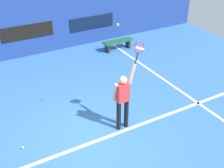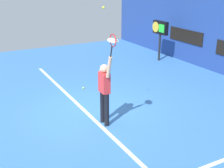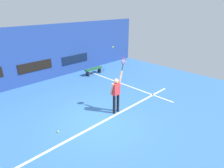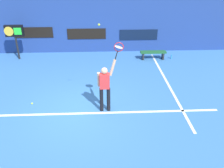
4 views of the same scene
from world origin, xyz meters
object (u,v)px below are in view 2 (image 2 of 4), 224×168
object	(u,v)px
spare_ball	(83,88)
scoreboard_clock	(160,30)
tennis_racket	(113,42)
tennis_ball	(103,8)
tennis_player	(105,89)

from	to	relation	value
spare_ball	scoreboard_clock	bearing A→B (deg)	111.60
tennis_racket	spare_ball	size ratio (longest dim) A/B	9.21
tennis_ball	scoreboard_clock	distance (m)	7.05
tennis_racket	tennis_player	bearing A→B (deg)	179.47
scoreboard_clock	tennis_player	bearing A→B (deg)	-48.61
tennis_racket	tennis_ball	bearing A→B (deg)	173.62
tennis_racket	spare_ball	distance (m)	4.01
tennis_player	tennis_ball	size ratio (longest dim) A/B	29.14
tennis_racket	tennis_ball	distance (m)	0.95
tennis_racket	tennis_ball	world-z (taller)	tennis_ball
tennis_ball	spare_ball	world-z (taller)	tennis_ball
tennis_player	tennis_racket	world-z (taller)	tennis_racket
tennis_player	tennis_ball	bearing A→B (deg)	156.90
tennis_player	spare_ball	size ratio (longest dim) A/B	29.14
tennis_racket	scoreboard_clock	world-z (taller)	tennis_racket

